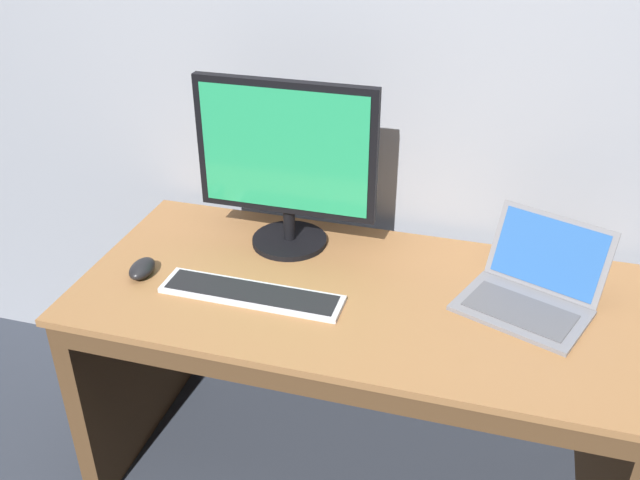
% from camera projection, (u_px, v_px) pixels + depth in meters
% --- Properties ---
extents(ground_plane, '(14.00, 14.00, 0.00)m').
position_uv_depth(ground_plane, '(350.00, 474.00, 2.20)').
color(ground_plane, '#2D333D').
extents(back_wall, '(4.33, 0.04, 2.72)m').
position_uv_depth(back_wall, '(399.00, 5.00, 1.88)').
color(back_wall, gray).
rests_on(back_wall, ground).
extents(desk, '(1.49, 0.70, 0.70)m').
position_uv_depth(desk, '(353.00, 365.00, 1.97)').
color(desk, olive).
rests_on(desk, ground).
extents(laptop_space_gray, '(0.39, 0.38, 0.20)m').
position_uv_depth(laptop_space_gray, '(531.00, 291.00, 1.77)').
color(laptop_space_gray, slate).
rests_on(laptop_space_gray, desk).
extents(external_monitor, '(0.52, 0.22, 0.50)m').
position_uv_depth(external_monitor, '(286.00, 161.00, 1.92)').
color(external_monitor, black).
rests_on(external_monitor, desk).
extents(wired_keyboard, '(0.49, 0.12, 0.02)m').
position_uv_depth(wired_keyboard, '(252.00, 294.00, 1.82)').
color(wired_keyboard, '#BCBCC1').
rests_on(wired_keyboard, desk).
extents(computer_mouse, '(0.07, 0.11, 0.04)m').
position_uv_depth(computer_mouse, '(142.00, 269.00, 1.91)').
color(computer_mouse, black).
rests_on(computer_mouse, desk).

